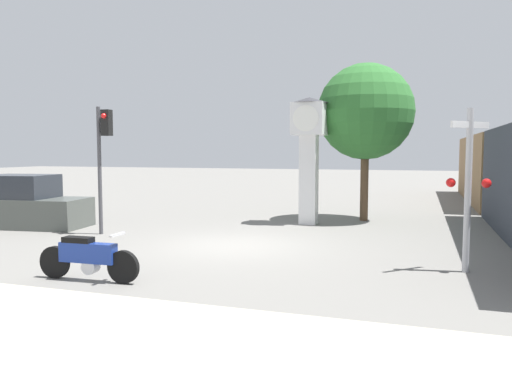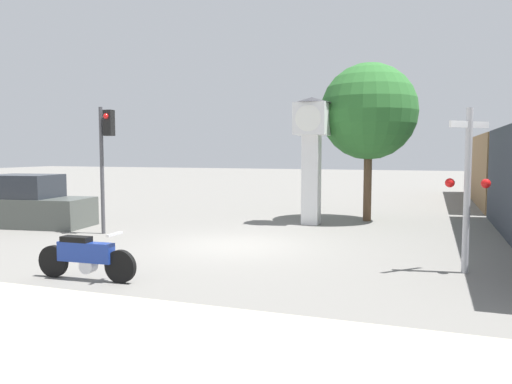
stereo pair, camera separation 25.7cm
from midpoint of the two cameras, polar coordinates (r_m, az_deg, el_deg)
ground_plane at (r=13.84m, az=-1.97°, el=-6.18°), size 120.00×120.00×0.00m
motorcycle at (r=10.68m, az=-18.24°, el=-7.03°), size 2.25×0.49×0.99m
clock_tower at (r=17.90m, az=6.78°, el=5.92°), size 1.36×1.36×4.51m
traffic_light at (r=16.28m, az=-16.40°, el=4.98°), size 0.50×0.35×3.98m
railroad_crossing_signal at (r=11.49m, az=23.61°, el=0.90°), size 0.90×0.82×3.51m
street_tree at (r=19.14m, az=13.15°, el=8.90°), size 3.55×3.55×5.85m
parked_car at (r=19.05m, az=-24.18°, el=-1.33°), size 4.40×2.33×1.80m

